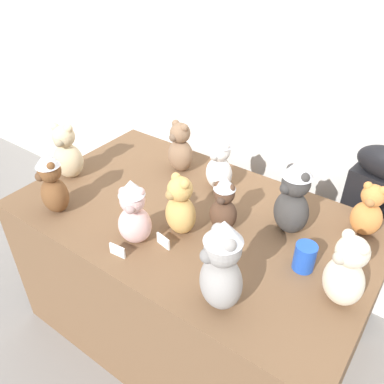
% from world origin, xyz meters
% --- Properties ---
extents(ground_plane, '(10.00, 10.00, 0.00)m').
position_xyz_m(ground_plane, '(0.00, 0.00, 0.00)').
color(ground_plane, gray).
extents(wall_back, '(7.00, 0.08, 2.60)m').
position_xyz_m(wall_back, '(0.00, 0.96, 1.30)').
color(wall_back, silver).
rests_on(wall_back, ground_plane).
extents(display_table, '(1.57, 0.93, 0.79)m').
position_xyz_m(display_table, '(0.00, 0.25, 0.39)').
color(display_table, brown).
rests_on(display_table, ground_plane).
extents(instrument_case, '(0.29, 0.15, 1.05)m').
position_xyz_m(instrument_case, '(0.63, 0.84, 0.53)').
color(instrument_case, black).
rests_on(instrument_case, ground_plane).
extents(teddy_bear_blush, '(0.17, 0.16, 0.29)m').
position_xyz_m(teddy_bear_blush, '(-0.08, -0.02, 0.93)').
color(teddy_bear_blush, beige).
rests_on(teddy_bear_blush, display_table).
extents(teddy_bear_ginger, '(0.12, 0.11, 0.24)m').
position_xyz_m(teddy_bear_ginger, '(0.64, 0.56, 0.90)').
color(teddy_bear_ginger, '#D17F3D').
rests_on(teddy_bear_ginger, display_table).
extents(teddy_bear_honey, '(0.17, 0.15, 0.27)m').
position_xyz_m(teddy_bear_honey, '(0.03, 0.13, 0.91)').
color(teddy_bear_honey, tan).
rests_on(teddy_bear_honey, display_table).
extents(teddy_bear_mocha, '(0.16, 0.14, 0.27)m').
position_xyz_m(teddy_bear_mocha, '(-0.26, 0.52, 0.91)').
color(teddy_bear_mocha, '#7F6047').
rests_on(teddy_bear_mocha, display_table).
extents(teddy_bear_chestnut, '(0.16, 0.14, 0.30)m').
position_xyz_m(teddy_bear_chestnut, '(-0.50, -0.07, 0.93)').
color(teddy_bear_chestnut, brown).
rests_on(teddy_bear_chestnut, display_table).
extents(teddy_bear_ash, '(0.21, 0.20, 0.36)m').
position_xyz_m(teddy_bear_ash, '(0.36, -0.08, 0.96)').
color(teddy_bear_ash, gray).
rests_on(teddy_bear_ash, display_table).
extents(teddy_bear_cocoa, '(0.13, 0.12, 0.26)m').
position_xyz_m(teddy_bear_cocoa, '(0.16, 0.25, 0.91)').
color(teddy_bear_cocoa, '#4C3323').
rests_on(teddy_bear_cocoa, display_table).
extents(teddy_bear_charcoal, '(0.20, 0.19, 0.34)m').
position_xyz_m(teddy_bear_charcoal, '(0.38, 0.40, 0.95)').
color(teddy_bear_charcoal, '#383533').
rests_on(teddy_bear_charcoal, display_table).
extents(teddy_bear_snow, '(0.14, 0.12, 0.29)m').
position_xyz_m(teddy_bear_snow, '(-0.02, 0.49, 0.93)').
color(teddy_bear_snow, white).
rests_on(teddy_bear_snow, display_table).
extents(teddy_bear_cream, '(0.19, 0.18, 0.28)m').
position_xyz_m(teddy_bear_cream, '(0.68, 0.16, 0.92)').
color(teddy_bear_cream, beige).
rests_on(teddy_bear_cream, display_table).
extents(teddy_bear_sand, '(0.18, 0.17, 0.29)m').
position_xyz_m(teddy_bear_sand, '(-0.67, 0.14, 0.92)').
color(teddy_bear_sand, '#CCB78E').
rests_on(teddy_bear_sand, display_table).
extents(party_cup_blue, '(0.08, 0.08, 0.11)m').
position_xyz_m(party_cup_blue, '(0.52, 0.23, 0.84)').
color(party_cup_blue, blue).
rests_on(party_cup_blue, display_table).
extents(name_card_front_left, '(0.07, 0.02, 0.05)m').
position_xyz_m(name_card_front_left, '(0.03, 0.02, 0.81)').
color(name_card_front_left, white).
rests_on(name_card_front_left, display_table).
extents(name_card_front_middle, '(0.07, 0.02, 0.05)m').
position_xyz_m(name_card_front_middle, '(-0.08, -0.12, 0.81)').
color(name_card_front_middle, white).
rests_on(name_card_front_middle, display_table).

